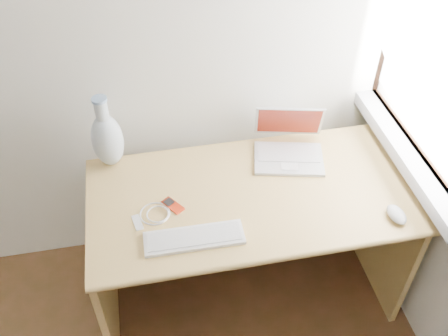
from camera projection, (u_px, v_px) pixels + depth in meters
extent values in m
cube|color=#97979A|center=(407.00, 157.00, 2.09)|extent=(0.10, 0.96, 0.06)
cube|color=white|center=(443.00, 35.00, 1.70)|extent=(0.02, 0.84, 0.92)
cube|color=tan|center=(250.00, 195.00, 2.06)|extent=(1.33, 0.67, 0.03)
cube|color=tan|center=(104.00, 270.00, 2.21)|extent=(0.03, 0.63, 0.68)
cube|color=tan|center=(380.00, 227.00, 2.40)|extent=(0.03, 0.63, 0.68)
cube|color=tan|center=(234.00, 182.00, 2.45)|extent=(1.28, 0.03, 0.44)
cube|color=silver|center=(289.00, 159.00, 2.20)|extent=(0.34, 0.27, 0.01)
cube|color=white|center=(289.00, 157.00, 2.19)|extent=(0.29, 0.18, 0.00)
cube|color=silver|center=(284.00, 126.00, 2.20)|extent=(0.31, 0.14, 0.19)
cube|color=maroon|center=(284.00, 126.00, 2.20)|extent=(0.28, 0.13, 0.17)
cube|color=white|center=(194.00, 238.00, 1.87)|extent=(0.38, 0.12, 0.02)
cube|color=white|center=(194.00, 236.00, 1.86)|extent=(0.35, 0.09, 0.00)
ellipsoid|color=silver|center=(397.00, 214.00, 1.94)|extent=(0.07, 0.11, 0.04)
cube|color=#A8240B|center=(173.00, 205.00, 2.00)|extent=(0.09, 0.10, 0.01)
cube|color=black|center=(173.00, 205.00, 1.99)|extent=(0.05, 0.05, 0.00)
torus|color=white|center=(155.00, 214.00, 1.97)|extent=(0.13, 0.13, 0.01)
cube|color=white|center=(138.00, 222.00, 1.93)|extent=(0.04, 0.08, 0.01)
ellipsoid|color=silver|center=(108.00, 140.00, 2.10)|extent=(0.13, 0.13, 0.25)
cylinder|color=silver|center=(101.00, 110.00, 1.99)|extent=(0.05, 0.05, 0.10)
cylinder|color=#7EA2CB|center=(99.00, 99.00, 1.96)|extent=(0.06, 0.06, 0.01)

